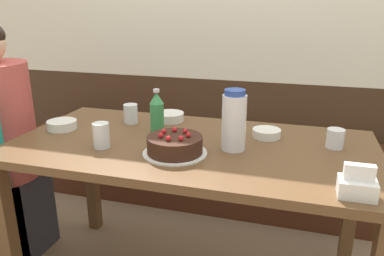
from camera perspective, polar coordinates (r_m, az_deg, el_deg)
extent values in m
cube|color=#3D2819|center=(2.65, 6.31, -1.40)|extent=(4.80, 0.04, 0.81)
cube|color=#472314|center=(2.51, 5.27, -6.73)|extent=(2.72, 0.38, 0.47)
cube|color=brown|center=(1.58, -0.12, -2.91)|extent=(1.51, 0.77, 0.03)
cube|color=brown|center=(1.82, -26.18, -14.97)|extent=(0.06, 0.06, 0.71)
cube|color=brown|center=(2.28, -15.07, -6.79)|extent=(0.06, 0.06, 0.71)
cube|color=brown|center=(2.00, 23.03, -11.33)|extent=(0.06, 0.06, 0.71)
cylinder|color=white|center=(1.46, -2.62, -3.82)|extent=(0.25, 0.25, 0.01)
cylinder|color=#381E14|center=(1.45, -2.64, -2.51)|extent=(0.22, 0.22, 0.07)
sphere|color=red|center=(1.39, -3.62, -1.59)|extent=(0.02, 0.02, 0.02)
sphere|color=red|center=(1.39, -1.69, -1.56)|extent=(0.02, 0.02, 0.02)
sphere|color=red|center=(1.43, -0.55, -1.04)|extent=(0.02, 0.02, 0.02)
sphere|color=red|center=(1.47, -1.02, -0.46)|extent=(0.02, 0.02, 0.02)
sphere|color=red|center=(1.49, -2.67, -0.23)|extent=(0.02, 0.02, 0.02)
sphere|color=red|center=(1.47, -4.31, -0.51)|extent=(0.02, 0.02, 0.02)
sphere|color=red|center=(1.43, -4.77, -1.11)|extent=(0.02, 0.02, 0.02)
cylinder|color=white|center=(1.48, 6.40, 0.81)|extent=(0.10, 0.10, 0.22)
cylinder|color=#28479E|center=(1.45, 6.57, 5.42)|extent=(0.08, 0.08, 0.02)
cylinder|color=#388E4C|center=(1.70, -5.34, 1.55)|extent=(0.06, 0.06, 0.13)
cone|color=#388E4C|center=(1.67, -5.43, 4.59)|extent=(0.06, 0.06, 0.05)
cylinder|color=silver|center=(1.67, -5.46, 5.69)|extent=(0.03, 0.03, 0.01)
cube|color=white|center=(1.24, 23.83, -8.39)|extent=(0.11, 0.08, 0.05)
cube|color=white|center=(1.22, 24.14, -6.18)|extent=(0.09, 0.03, 0.05)
cylinder|color=white|center=(1.87, -3.45, 1.73)|extent=(0.14, 0.14, 0.04)
cylinder|color=white|center=(1.85, -19.21, 0.46)|extent=(0.14, 0.14, 0.04)
cylinder|color=white|center=(1.67, 11.29, -0.78)|extent=(0.12, 0.12, 0.04)
cylinder|color=silver|center=(1.85, -9.32, 2.17)|extent=(0.07, 0.07, 0.09)
cylinder|color=silver|center=(1.62, 20.99, -1.50)|extent=(0.07, 0.07, 0.08)
cylinder|color=silver|center=(1.55, -13.66, -1.10)|extent=(0.07, 0.07, 0.10)
cube|color=#33333D|center=(2.29, -25.78, -11.57)|extent=(0.34, 0.30, 0.45)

